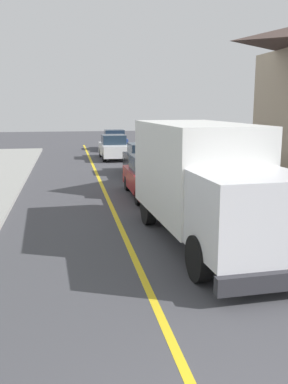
{
  "coord_description": "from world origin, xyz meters",
  "views": [
    {
      "loc": [
        -1.52,
        -2.68,
        3.68
      ],
      "look_at": [
        0.46,
        8.35,
        1.4
      ],
      "focal_mm": 39.94,
      "sensor_mm": 36.0,
      "label": 1
    }
  ],
  "objects_px": {
    "parked_car_far": "(114,148)",
    "parked_van_across": "(226,173)",
    "box_truck": "(204,178)",
    "parked_car_mid": "(144,160)",
    "stop_sign": "(243,158)",
    "parked_car_near": "(151,177)",
    "parked_car_furthest": "(114,140)"
  },
  "relations": [
    {
      "from": "parked_car_mid",
      "to": "parked_car_far",
      "type": "bearing_deg",
      "value": 97.06
    },
    {
      "from": "parked_car_near",
      "to": "parked_van_across",
      "type": "height_order",
      "value": "same"
    },
    {
      "from": "parked_car_near",
      "to": "parked_car_furthest",
      "type": "relative_size",
      "value": 1.0
    },
    {
      "from": "parked_car_near",
      "to": "parked_car_furthest",
      "type": "height_order",
      "value": "same"
    },
    {
      "from": "parked_car_furthest",
      "to": "stop_sign",
      "type": "bearing_deg",
      "value": -84.16
    },
    {
      "from": "parked_van_across",
      "to": "stop_sign",
      "type": "bearing_deg",
      "value": -100.87
    },
    {
      "from": "box_truck",
      "to": "parked_van_across",
      "type": "bearing_deg",
      "value": 64.24
    },
    {
      "from": "box_truck",
      "to": "parked_car_furthest",
      "type": "relative_size",
      "value": 1.65
    },
    {
      "from": "parked_car_far",
      "to": "parked_car_mid",
      "type": "bearing_deg",
      "value": -82.94
    },
    {
      "from": "parked_car_near",
      "to": "stop_sign",
      "type": "height_order",
      "value": "stop_sign"
    },
    {
      "from": "parked_car_near",
      "to": "parked_car_mid",
      "type": "relative_size",
      "value": 1.0
    },
    {
      "from": "parked_car_near",
      "to": "stop_sign",
      "type": "bearing_deg",
      "value": -43.94
    },
    {
      "from": "box_truck",
      "to": "parked_car_near",
      "type": "xyz_separation_m",
      "value": [
        -0.24,
        6.07,
        -0.97
      ]
    },
    {
      "from": "parked_car_near",
      "to": "parked_car_far",
      "type": "distance_m",
      "value": 12.75
    },
    {
      "from": "parked_car_furthest",
      "to": "parked_van_across",
      "type": "bearing_deg",
      "value": -81.37
    },
    {
      "from": "parked_car_near",
      "to": "parked_car_furthest",
      "type": "xyz_separation_m",
      "value": [
        0.56,
        19.0,
        0.0
      ]
    },
    {
      "from": "box_truck",
      "to": "parked_car_far",
      "type": "relative_size",
      "value": 1.65
    },
    {
      "from": "parked_car_furthest",
      "to": "parked_car_far",
      "type": "bearing_deg",
      "value": -96.68
    },
    {
      "from": "box_truck",
      "to": "stop_sign",
      "type": "relative_size",
      "value": 2.75
    },
    {
      "from": "box_truck",
      "to": "stop_sign",
      "type": "xyz_separation_m",
      "value": [
        2.54,
        3.39,
        0.09
      ]
    },
    {
      "from": "parked_car_far",
      "to": "stop_sign",
      "type": "height_order",
      "value": "stop_sign"
    },
    {
      "from": "parked_car_furthest",
      "to": "stop_sign",
      "type": "relative_size",
      "value": 1.67
    },
    {
      "from": "parked_car_mid",
      "to": "parked_van_across",
      "type": "xyz_separation_m",
      "value": [
        2.66,
        -5.16,
        0.0
      ]
    },
    {
      "from": "parked_car_mid",
      "to": "stop_sign",
      "type": "relative_size",
      "value": 1.66
    },
    {
      "from": "parked_car_mid",
      "to": "parked_van_across",
      "type": "bearing_deg",
      "value": -62.71
    },
    {
      "from": "box_truck",
      "to": "parked_car_mid",
      "type": "xyz_separation_m",
      "value": [
        0.48,
        11.67,
        -0.97
      ]
    },
    {
      "from": "box_truck",
      "to": "parked_car_furthest",
      "type": "distance_m",
      "value": 25.09
    },
    {
      "from": "box_truck",
      "to": "stop_sign",
      "type": "height_order",
      "value": "box_truck"
    },
    {
      "from": "parked_car_mid",
      "to": "parked_car_far",
      "type": "relative_size",
      "value": 1.0
    },
    {
      "from": "parked_car_near",
      "to": "parked_car_far",
      "type": "height_order",
      "value": "same"
    },
    {
      "from": "parked_car_near",
      "to": "parked_van_across",
      "type": "xyz_separation_m",
      "value": [
        3.38,
        0.44,
        0.0
      ]
    },
    {
      "from": "parked_car_far",
      "to": "parked_van_across",
      "type": "xyz_separation_m",
      "value": [
        3.55,
        -12.31,
        0.0
      ]
    }
  ]
}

